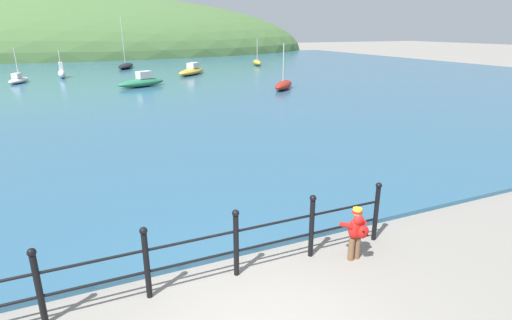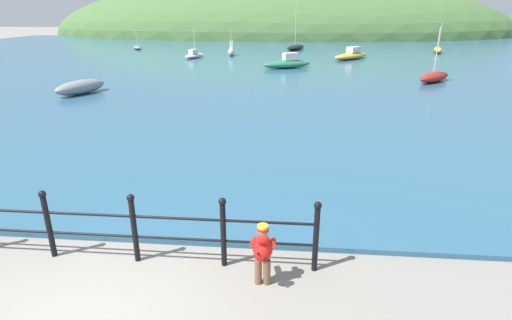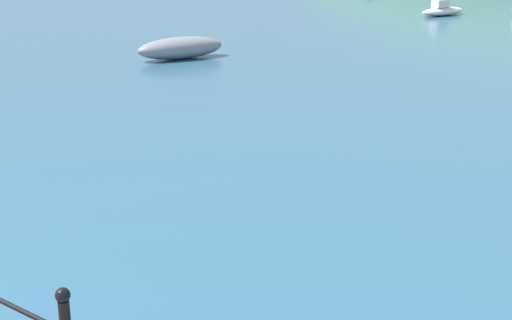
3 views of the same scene
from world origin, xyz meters
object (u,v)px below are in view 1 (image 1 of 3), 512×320
object	(u,v)px
boat_far_right	(18,80)
boat_far_left	(126,66)
child_in_coat	(357,229)
boat_red_dinghy	(142,82)
boat_nearest_quay	(192,71)
boat_white_sailboat	(284,85)
boat_blue_hull	(62,73)
boat_mid_harbor	(257,62)

from	to	relation	value
boat_far_right	boat_far_left	distance (m)	12.18
child_in_coat	boat_red_dinghy	bearing A→B (deg)	90.09
child_in_coat	boat_red_dinghy	world-z (taller)	boat_red_dinghy
boat_nearest_quay	boat_white_sailboat	xyz separation A→B (m)	(3.17, -11.24, -0.03)
boat_far_right	boat_red_dinghy	size ratio (longest dim) A/B	0.76
boat_white_sailboat	boat_far_left	bearing A→B (deg)	111.80
child_in_coat	boat_white_sailboat	world-z (taller)	boat_white_sailboat
boat_nearest_quay	boat_blue_hull	distance (m)	10.56
boat_blue_hull	boat_white_sailboat	bearing A→B (deg)	-44.07
boat_far_right	boat_mid_harbor	bearing A→B (deg)	15.87
boat_far_left	boat_red_dinghy	size ratio (longest dim) A/B	1.32
boat_nearest_quay	boat_red_dinghy	size ratio (longest dim) A/B	1.14
boat_blue_hull	boat_white_sailboat	size ratio (longest dim) A/B	0.76
boat_nearest_quay	boat_blue_hull	bearing A→B (deg)	169.73
boat_blue_hull	boat_white_sailboat	xyz separation A→B (m)	(13.56, -13.13, -0.12)
boat_far_left	boat_white_sailboat	size ratio (longest dim) A/B	1.66
boat_far_left	boat_blue_hull	world-z (taller)	boat_far_left
boat_far_left	boat_mid_harbor	bearing A→B (deg)	-9.19
boat_far_right	boat_nearest_quay	bearing A→B (deg)	1.43
boat_mid_harbor	child_in_coat	bearing A→B (deg)	-111.55
boat_blue_hull	boat_white_sailboat	world-z (taller)	boat_white_sailboat
boat_nearest_quay	boat_red_dinghy	distance (m)	8.06
boat_nearest_quay	boat_blue_hull	world-z (taller)	boat_blue_hull
boat_far_right	boat_blue_hull	distance (m)	3.66
boat_nearest_quay	boat_far_left	bearing A→B (deg)	119.34
child_in_coat	boat_white_sailboat	xyz separation A→B (m)	(8.37, 18.63, -0.22)
boat_white_sailboat	child_in_coat	bearing A→B (deg)	-114.20
boat_far_left	boat_mid_harbor	distance (m)	13.74
boat_white_sailboat	boat_blue_hull	bearing A→B (deg)	135.93
boat_red_dinghy	boat_far_left	bearing A→B (deg)	87.45
boat_red_dinghy	boat_blue_hull	xyz separation A→B (m)	(-5.15, 8.01, 0.07)
boat_mid_harbor	boat_nearest_quay	bearing A→B (deg)	-146.22
boat_nearest_quay	boat_blue_hull	size ratio (longest dim) A/B	1.88
child_in_coat	boat_nearest_quay	world-z (taller)	boat_nearest_quay
boat_far_right	boat_far_left	size ratio (longest dim) A/B	0.58
child_in_coat	boat_red_dinghy	size ratio (longest dim) A/B	0.27
child_in_coat	boat_white_sailboat	distance (m)	20.43
boat_white_sailboat	boat_mid_harbor	bearing A→B (deg)	71.42
boat_nearest_quay	boat_white_sailboat	distance (m)	11.68
boat_far_right	boat_mid_harbor	xyz separation A→B (m)	(22.27, 6.33, 0.05)
boat_far_right	boat_white_sailboat	size ratio (longest dim) A/B	0.96
boat_mid_harbor	boat_white_sailboat	size ratio (longest dim) A/B	0.98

